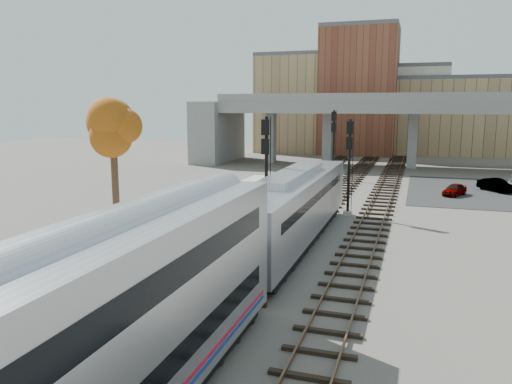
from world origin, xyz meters
The scene contains 14 objects.
ground centered at (0.00, 0.00, 0.00)m, with size 160.00×160.00×0.00m, color #47423D.
platform centered at (-7.25, 0.00, 0.17)m, with size 4.50×60.00×0.35m, color #9E9E99.
yellow_strip centered at (-5.35, 0.00, 0.35)m, with size 0.70×60.00×0.01m, color yellow.
tracks centered at (0.93, 12.50, 0.08)m, with size 10.70×95.00×0.25m.
overpass centered at (4.92, 45.00, 5.81)m, with size 54.00×12.00×9.50m.
buildings_far centered at (1.26, 66.57, 7.88)m, with size 43.00×21.00×20.60m.
parking_lot centered at (14.00, 28.00, 0.02)m, with size 14.00×18.00×0.04m, color black.
locomotive centered at (1.00, 5.18, 2.28)m, with size 3.02×19.05×4.10m.
signal_mast_near centered at (-1.10, 6.78, 3.71)m, with size 0.60×0.64×7.36m.
signal_mast_mid centered at (3.00, 14.10, 3.50)m, with size 0.60×0.64×7.06m.
signal_mast_far centered at (-1.10, 32.06, 3.81)m, with size 0.60×0.64×7.51m.
tree centered at (-10.22, 4.27, 6.81)m, with size 3.60×3.60×9.18m.
car_a centered at (11.04, 25.09, 0.58)m, with size 1.27×3.16×1.08m, color #99999E.
car_b centered at (14.89, 28.52, 0.65)m, with size 1.29×3.69×1.21m, color #99999E.
Camera 1 is at (7.73, -22.33, 8.06)m, focal length 35.00 mm.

